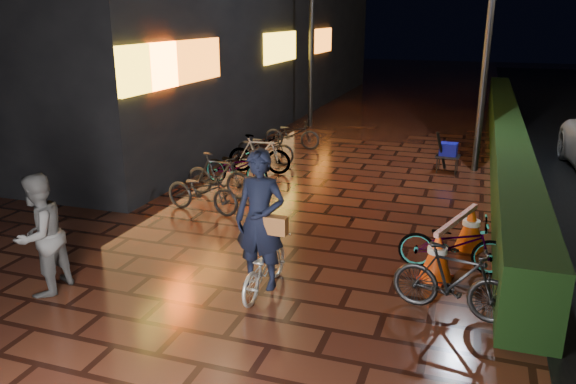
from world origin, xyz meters
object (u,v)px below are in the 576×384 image
(traffic_barrier, at_px, (455,240))
(cart_assembly, at_px, (448,151))
(cyclist, at_px, (262,242))
(bystander_person, at_px, (40,235))

(traffic_barrier, height_order, cart_assembly, cart_assembly)
(traffic_barrier, bearing_deg, cyclist, -142.56)
(bystander_person, bearing_deg, cart_assembly, 148.65)
(cyclist, xyz_separation_m, cart_assembly, (1.93, 7.02, -0.22))
(bystander_person, height_order, cart_assembly, bystander_person)
(cyclist, relative_size, cart_assembly, 1.97)
(bystander_person, xyz_separation_m, cart_assembly, (4.69, 7.94, -0.30))
(cyclist, xyz_separation_m, traffic_barrier, (2.37, 1.82, -0.37))
(bystander_person, distance_m, cart_assembly, 9.22)
(cyclist, bearing_deg, cart_assembly, 74.60)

